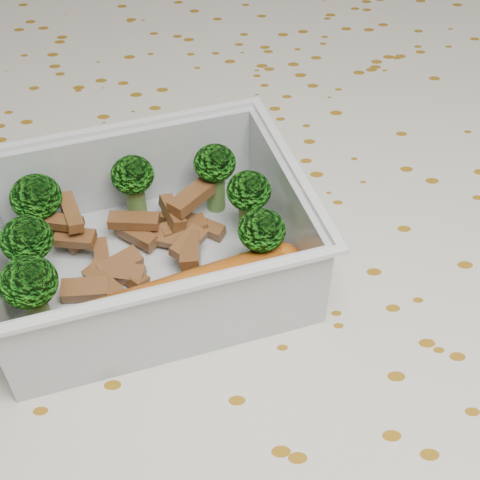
{
  "coord_description": "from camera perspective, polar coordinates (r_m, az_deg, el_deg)",
  "views": [
    {
      "loc": [
        -0.01,
        -0.28,
        1.07
      ],
      "look_at": [
        -0.0,
        0.0,
        0.78
      ],
      "focal_mm": 50.0,
      "sensor_mm": 36.0,
      "label": 1
    }
  ],
  "objects": [
    {
      "name": "tablecloth",
      "position": [
        0.45,
        0.27,
        -5.75
      ],
      "size": [
        1.46,
        0.96,
        0.19
      ],
      "color": "beige",
      "rests_on": "dining_table"
    },
    {
      "name": "meat_pile",
      "position": [
        0.41,
        -8.72,
        -0.19
      ],
      "size": [
        0.11,
        0.08,
        0.03
      ],
      "color": "brown",
      "rests_on": "lunch_container"
    },
    {
      "name": "broccoli_florets",
      "position": [
        0.4,
        -9.62,
        1.91
      ],
      "size": [
        0.16,
        0.12,
        0.05
      ],
      "color": "#608C3F",
      "rests_on": "lunch_container"
    },
    {
      "name": "lunch_container",
      "position": [
        0.4,
        -7.76,
        -0.8
      ],
      "size": [
        0.22,
        0.19,
        0.06
      ],
      "color": "silver",
      "rests_on": "tablecloth"
    },
    {
      "name": "dining_table",
      "position": [
        0.49,
        0.25,
        -9.46
      ],
      "size": [
        1.4,
        0.9,
        0.75
      ],
      "color": "brown",
      "rests_on": "ground"
    },
    {
      "name": "sausage",
      "position": [
        0.38,
        -5.85,
        -5.04
      ],
      "size": [
        0.15,
        0.07,
        0.03
      ],
      "color": "#AE5315",
      "rests_on": "lunch_container"
    }
  ]
}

